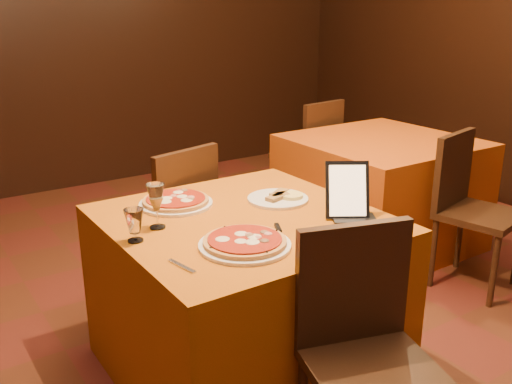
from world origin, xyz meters
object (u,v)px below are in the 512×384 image
main_table (244,296)px  tablet (347,190)px  chair_side_far (305,156)px  chair_main_near (375,372)px  pizza_far (176,202)px  water_glass (134,225)px  chair_side_near (480,214)px  pizza_near (245,243)px  side_table (380,192)px  chair_main_far (166,224)px  wine_glass (156,206)px

main_table → tablet: tablet is taller
main_table → chair_side_far: size_ratio=1.21×
chair_main_near → pizza_far: chair_main_near is taller
pizza_far → water_glass: bearing=-137.3°
chair_side_near → pizza_near: chair_side_near is taller
chair_main_near → chair_side_far: same height
chair_side_far → tablet: tablet is taller
pizza_near → pizza_far: 0.57m
chair_side_far → chair_side_near: bearing=82.4°
main_table → chair_main_near: chair_main_near is taller
chair_main_near → water_glass: bearing=137.5°
side_table → pizza_far: size_ratio=3.31×
chair_main_near → pizza_far: (-0.17, 1.10, 0.31)m
chair_main_near → chair_side_near: (1.59, 0.73, 0.00)m
main_table → chair_main_far: size_ratio=1.21×
chair_main_far → pizza_near: chair_main_far is taller
side_table → pizza_near: 2.05m
side_table → chair_main_near: chair_main_near is taller
chair_main_far → side_table: bearing=162.6°
wine_glass → water_glass: (-0.13, -0.08, -0.03)m
chair_main_far → chair_side_far: 1.76m
chair_main_far → water_glass: chair_main_far is taller
side_table → chair_main_far: (-1.59, 0.08, 0.08)m
chair_main_near → chair_side_near: size_ratio=1.00×
side_table → pizza_far: pizza_far is taller
water_glass → chair_side_near: bearing=-2.3°
chair_main_near → chair_side_near: same height
water_glass → chair_side_far: bearing=36.9°
chair_main_far → tablet: tablet is taller
wine_glass → water_glass: size_ratio=1.46×
wine_glass → pizza_far: bearing=48.4°
pizza_far → tablet: size_ratio=1.36×
side_table → chair_side_near: 0.80m
chair_side_far → water_glass: chair_side_far is taller
side_table → water_glass: 2.23m
pizza_far → tablet: (0.54, -0.54, 0.10)m
side_table → wine_glass: wine_glass is taller
main_table → chair_main_far: chair_main_far is taller
chair_side_near → chair_side_far: size_ratio=1.00×
pizza_near → chair_side_far: bearing=46.3°
chair_side_far → water_glass: bearing=29.3°
side_table → chair_side_far: bearing=90.0°
chair_side_far → main_table: bearing=37.0°
water_glass → tablet: size_ratio=0.53×
side_table → pizza_near: bearing=-150.4°
chair_side_near → water_glass: chair_side_near is taller
chair_side_near → pizza_far: bearing=154.9°
chair_main_far → pizza_near: size_ratio=2.61×
side_table → pizza_near: pizza_near is taller
pizza_near → wine_glass: size_ratio=1.84×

